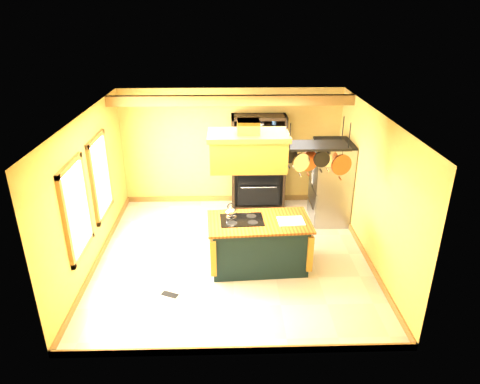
{
  "coord_description": "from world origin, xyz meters",
  "views": [
    {
      "loc": [
        -0.06,
        -6.93,
        4.36
      ],
      "look_at": [
        0.14,
        0.3,
        1.18
      ],
      "focal_mm": 32.0,
      "sensor_mm": 36.0,
      "label": 1
    }
  ],
  "objects_px": {
    "refrigerator": "(330,184)",
    "hutch": "(258,171)",
    "range_hood": "(248,149)",
    "kitchen_island": "(259,243)",
    "pot_rack": "(317,153)"
  },
  "relations": [
    {
      "from": "refrigerator",
      "to": "hutch",
      "type": "bearing_deg",
      "value": 150.83
    },
    {
      "from": "kitchen_island",
      "to": "hutch",
      "type": "bearing_deg",
      "value": 83.19
    },
    {
      "from": "range_hood",
      "to": "hutch",
      "type": "height_order",
      "value": "range_hood"
    },
    {
      "from": "kitchen_island",
      "to": "refrigerator",
      "type": "distance_m",
      "value": 2.46
    },
    {
      "from": "pot_rack",
      "to": "kitchen_island",
      "type": "bearing_deg",
      "value": 179.96
    },
    {
      "from": "range_hood",
      "to": "hutch",
      "type": "relative_size",
      "value": 0.6
    },
    {
      "from": "pot_rack",
      "to": "hutch",
      "type": "xyz_separation_m",
      "value": [
        -0.76,
        2.62,
        -1.31
      ]
    },
    {
      "from": "kitchen_island",
      "to": "pot_rack",
      "type": "xyz_separation_m",
      "value": [
        0.92,
        -0.0,
        1.68
      ]
    },
    {
      "from": "hutch",
      "to": "kitchen_island",
      "type": "bearing_deg",
      "value": -93.47
    },
    {
      "from": "pot_rack",
      "to": "hutch",
      "type": "bearing_deg",
      "value": 106.15
    },
    {
      "from": "kitchen_island",
      "to": "range_hood",
      "type": "xyz_separation_m",
      "value": [
        -0.2,
        -0.0,
        1.76
      ]
    },
    {
      "from": "kitchen_island",
      "to": "hutch",
      "type": "height_order",
      "value": "hutch"
    },
    {
      "from": "refrigerator",
      "to": "hutch",
      "type": "relative_size",
      "value": 0.81
    },
    {
      "from": "refrigerator",
      "to": "range_hood",
      "type": "bearing_deg",
      "value": -135.98
    },
    {
      "from": "kitchen_island",
      "to": "refrigerator",
      "type": "bearing_deg",
      "value": 43.92
    }
  ]
}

